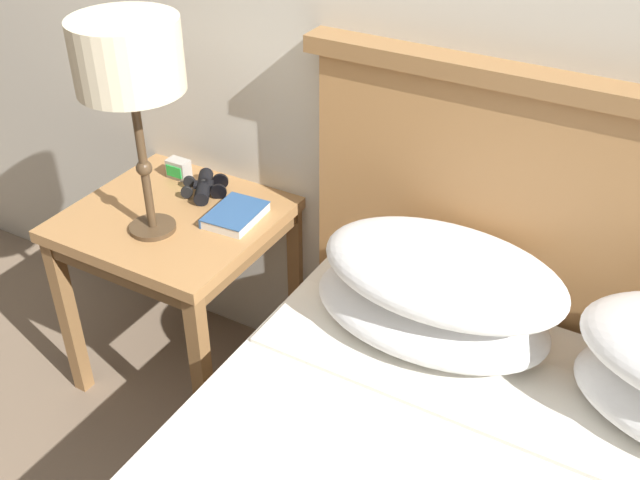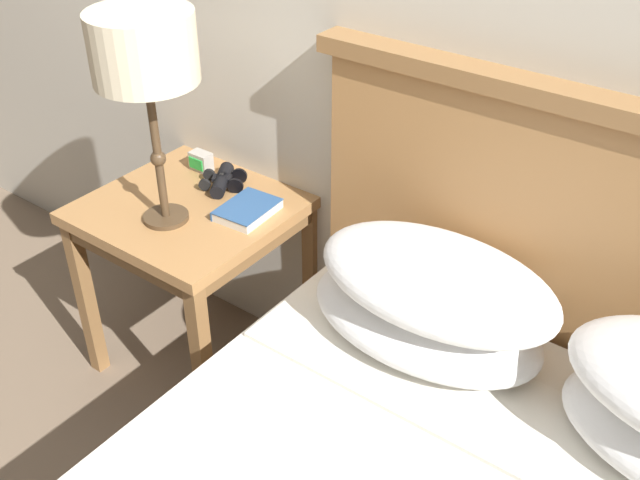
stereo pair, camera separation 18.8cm
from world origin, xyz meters
name	(u,v)px [view 2 (the right image)]	position (x,y,z in m)	size (l,w,h in m)	color
nightstand	(194,226)	(-0.49, 0.70, 0.53)	(0.58, 0.58, 0.61)	#AD7A47
table_lamp	(144,53)	(-0.48, 0.59, 1.11)	(0.27, 0.27, 0.60)	#4C3823
book_on_nightstand	(247,210)	(-0.31, 0.75, 0.63)	(0.14, 0.19, 0.03)	silver
binoculars_pair	(223,180)	(-0.48, 0.83, 0.64)	(0.16, 0.16, 0.05)	black
alarm_clock	(201,161)	(-0.61, 0.87, 0.64)	(0.07, 0.05, 0.06)	#B7B2A8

